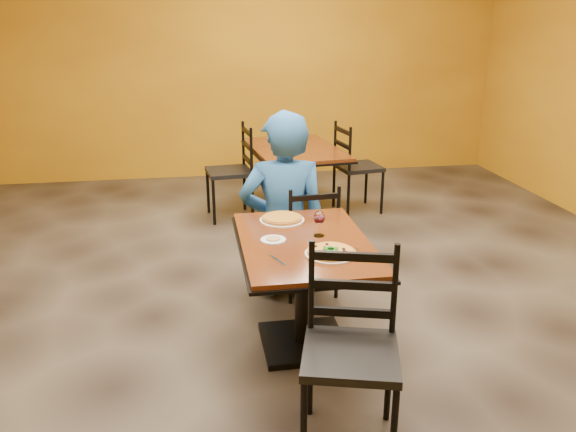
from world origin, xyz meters
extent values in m
cube|color=black|center=(0.00, 0.00, 0.00)|extent=(7.00, 8.00, 0.01)
cube|color=#C38C15|center=(0.00, 4.00, 1.50)|extent=(7.00, 0.01, 3.00)
cube|color=#58220D|center=(0.00, -0.50, 0.73)|extent=(0.80, 1.20, 0.03)
cube|color=black|center=(0.00, -0.50, 0.71)|extent=(0.83, 1.23, 0.02)
cylinder|color=black|center=(0.00, -0.50, 0.37)|extent=(0.12, 0.12, 0.66)
cube|color=black|center=(0.00, -0.50, 0.02)|extent=(0.55, 0.55, 0.04)
cube|color=#58220D|center=(0.42, 2.21, 0.73)|extent=(1.02, 1.42, 0.03)
cube|color=black|center=(0.42, 2.21, 0.71)|extent=(1.06, 1.45, 0.02)
cylinder|color=black|center=(0.42, 2.21, 0.37)|extent=(0.13, 0.13, 0.66)
cube|color=black|center=(0.42, 2.21, 0.02)|extent=(0.67, 0.67, 0.04)
imported|color=navy|center=(0.00, 0.36, 0.72)|extent=(0.72, 0.50, 1.44)
cylinder|color=white|center=(0.11, -0.75, 0.76)|extent=(0.31, 0.31, 0.01)
cylinder|color=#902A0A|center=(0.11, -0.75, 0.77)|extent=(0.28, 0.28, 0.02)
cylinder|color=white|center=(-0.08, -0.11, 0.76)|extent=(0.31, 0.31, 0.01)
cylinder|color=gold|center=(-0.08, -0.11, 0.77)|extent=(0.28, 0.28, 0.02)
cylinder|color=white|center=(-0.20, -0.47, 0.76)|extent=(0.16, 0.16, 0.01)
cylinder|color=tan|center=(-0.20, -0.47, 0.76)|extent=(0.09, 0.09, 0.01)
cube|color=silver|center=(-0.22, -0.77, 0.75)|extent=(0.08, 0.18, 0.00)
cube|color=silver|center=(0.24, -0.77, 0.75)|extent=(0.12, 0.19, 0.00)
camera|label=1|loc=(-0.66, -3.83, 2.09)|focal=36.14mm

